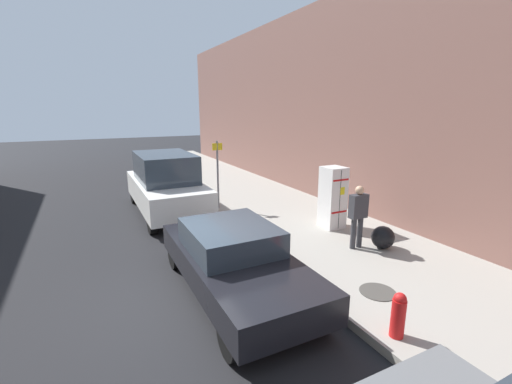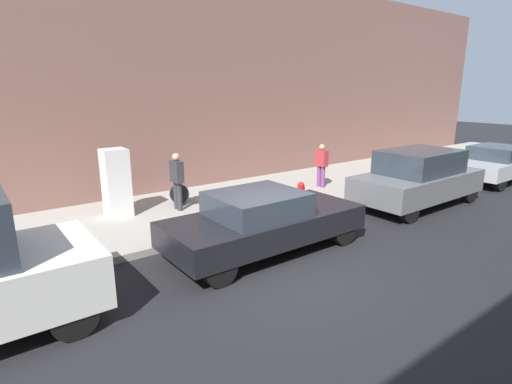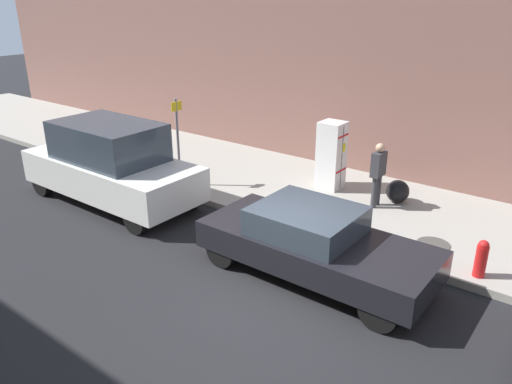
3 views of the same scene
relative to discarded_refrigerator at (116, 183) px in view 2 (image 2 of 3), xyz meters
name	(u,v)px [view 2 (image 2 of 3)]	position (x,y,z in m)	size (l,w,h in m)	color
ground_plane	(282,271)	(5.02, 1.57, -1.08)	(80.00, 80.00, 0.00)	black
sidewalk_slab	(180,212)	(0.49, 1.57, -1.00)	(4.49, 44.00, 0.16)	#9E998E
building_facade_near	(129,82)	(-2.78, 1.57, 2.66)	(2.05, 39.60, 7.49)	#7F564C
discarded_refrigerator	(116,183)	(0.00, 0.00, 0.00)	(0.61, 0.65, 1.84)	white
manhole_cover	(255,207)	(1.62, 3.44, -0.91)	(0.70, 0.70, 0.02)	#47443F
fire_hydrant	(301,194)	(2.36, 4.55, -0.53)	(0.22, 0.22, 0.75)	red
trash_bag	(179,194)	(-0.13, 1.89, -0.63)	(0.58, 0.58, 0.58)	black
pedestrian_walking_far	(321,163)	(0.99, 6.80, -0.06)	(0.44, 0.22, 1.51)	#7A3D7F
pedestrian_standing_near	(177,178)	(0.46, 1.56, 0.02)	(0.47, 0.22, 1.63)	#333338
parked_sedan_dark	(263,221)	(4.00, 1.88, -0.37)	(1.87, 4.55, 1.38)	black
parked_suv_gray	(418,178)	(4.00, 7.92, -0.20)	(1.93, 4.49, 1.73)	slate
parked_sedan_silver	(498,163)	(4.00, 13.48, -0.35)	(1.82, 4.47, 1.40)	silver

